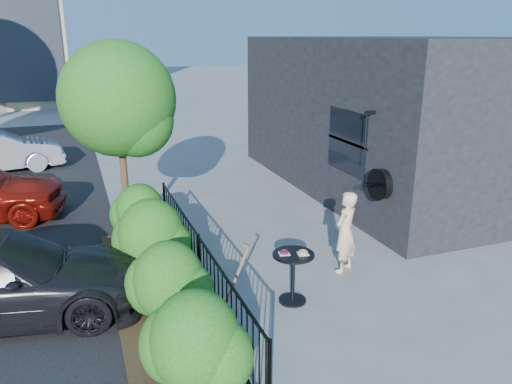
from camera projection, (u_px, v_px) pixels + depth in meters
name	position (u px, v px, depth m)	size (l,w,h in m)	color
ground	(285.00, 282.00, 8.60)	(120.00, 120.00, 0.00)	gray
shop_building	(403.00, 112.00, 13.83)	(6.22, 9.00, 4.00)	black
fence	(199.00, 265.00, 7.93)	(0.05, 6.05, 1.10)	black
planting_bed	(157.00, 302.00, 7.86)	(1.30, 6.00, 0.08)	#382616
shrubs	(160.00, 261.00, 7.78)	(1.10, 5.60, 1.24)	#225613
patio_tree	(122.00, 106.00, 9.48)	(2.20, 2.20, 3.94)	#3F2B19
cafe_table	(293.00, 269.00, 7.80)	(0.66, 0.66, 0.88)	black
woman	(345.00, 232.00, 8.79)	(0.54, 0.36, 1.48)	beige
shovel	(232.00, 290.00, 7.16)	(0.49, 0.17, 1.29)	brown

